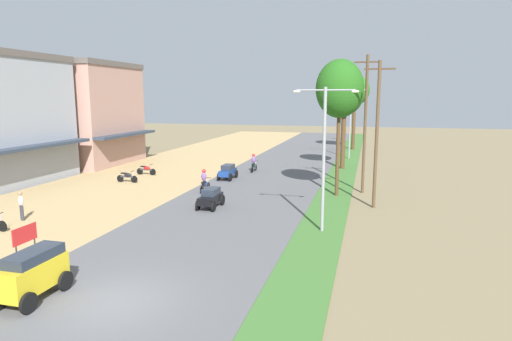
# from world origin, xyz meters

# --- Properties ---
(ground_plane) EXTENTS (180.00, 180.00, 0.00)m
(ground_plane) POSITION_xyz_m (0.00, 0.00, 0.00)
(ground_plane) COLOR #7A6B4C
(road_strip) EXTENTS (9.00, 140.00, 0.08)m
(road_strip) POSITION_xyz_m (0.00, 0.00, 0.04)
(road_strip) COLOR #565659
(road_strip) RESTS_ON ground
(median_strip) EXTENTS (2.40, 140.00, 0.06)m
(median_strip) POSITION_xyz_m (5.70, 0.00, 0.03)
(median_strip) COLOR #3D6B2D
(median_strip) RESTS_ON ground
(shophouse_mid) EXTENTS (9.59, 9.60, 10.10)m
(shophouse_mid) POSITION_xyz_m (-19.98, 26.51, 5.05)
(shophouse_mid) COLOR tan
(shophouse_mid) RESTS_ON ground
(parked_motorbike_second) EXTENTS (1.80, 0.54, 0.94)m
(parked_motorbike_second) POSITION_xyz_m (-10.49, 18.42, 0.55)
(parked_motorbike_second) COLOR black
(parked_motorbike_second) RESTS_ON dirt_shoulder
(parked_motorbike_third) EXTENTS (1.80, 0.54, 0.94)m
(parked_motorbike_third) POSITION_xyz_m (-10.70, 21.87, 0.55)
(parked_motorbike_third) COLOR black
(parked_motorbike_third) RESTS_ON dirt_shoulder
(street_signboard) EXTENTS (0.06, 1.30, 1.50)m
(street_signboard) POSITION_xyz_m (-5.56, 2.39, 1.11)
(street_signboard) COLOR #262628
(street_signboard) RESTS_ON dirt_shoulder
(pedestrian_on_shoulder) EXTENTS (0.43, 0.39, 1.62)m
(pedestrian_on_shoulder) POSITION_xyz_m (-10.35, 7.37, 0.96)
(pedestrian_on_shoulder) COLOR #33333D
(pedestrian_on_shoulder) RESTS_ON dirt_shoulder
(median_tree_nearest) EXTENTS (3.17, 3.17, 9.16)m
(median_tree_nearest) POSITION_xyz_m (5.89, 17.95, 7.25)
(median_tree_nearest) COLOR #4C351E
(median_tree_nearest) RESTS_ON median_strip
(median_tree_second) EXTENTS (3.35, 3.35, 8.39)m
(median_tree_second) POSITION_xyz_m (5.53, 29.64, 6.67)
(median_tree_second) COLOR #4C351E
(median_tree_second) RESTS_ON median_strip
(median_tree_third) EXTENTS (3.64, 3.64, 9.42)m
(median_tree_third) POSITION_xyz_m (5.87, 45.33, 7.47)
(median_tree_third) COLOR #4C351E
(median_tree_third) RESTS_ON median_strip
(streetlamp_near) EXTENTS (3.16, 0.20, 7.17)m
(streetlamp_near) POSITION_xyz_m (5.80, 9.65, 4.23)
(streetlamp_near) COLOR gray
(streetlamp_near) RESTS_ON median_strip
(streetlamp_mid) EXTENTS (3.16, 0.20, 7.64)m
(streetlamp_mid) POSITION_xyz_m (5.80, 36.74, 4.47)
(streetlamp_mid) COLOR gray
(streetlamp_mid) RESTS_ON median_strip
(streetlamp_far) EXTENTS (3.16, 0.20, 8.01)m
(streetlamp_far) POSITION_xyz_m (5.80, 52.10, 4.67)
(streetlamp_far) COLOR gray
(streetlamp_far) RESTS_ON median_strip
(utility_pole_near) EXTENTS (1.80, 0.20, 9.59)m
(utility_pole_near) POSITION_xyz_m (7.60, 19.54, 4.99)
(utility_pole_near) COLOR brown
(utility_pole_near) RESTS_ON ground
(utility_pole_far) EXTENTS (1.80, 0.20, 8.88)m
(utility_pole_far) POSITION_xyz_m (8.35, 15.37, 4.63)
(utility_pole_far) COLOR brown
(utility_pole_far) RESTS_ON ground
(car_van_yellow) EXTENTS (1.19, 2.41, 1.67)m
(car_van_yellow) POSITION_xyz_m (-2.65, -0.43, 1.02)
(car_van_yellow) COLOR gold
(car_van_yellow) RESTS_ON road_strip
(car_sedan_black) EXTENTS (1.10, 2.26, 1.19)m
(car_sedan_black) POSITION_xyz_m (-1.27, 12.54, 0.74)
(car_sedan_black) COLOR black
(car_sedan_black) RESTS_ON road_strip
(car_sedan_blue) EXTENTS (1.10, 2.26, 1.19)m
(car_sedan_blue) POSITION_xyz_m (-3.20, 21.66, 0.74)
(car_sedan_blue) COLOR navy
(car_sedan_blue) RESTS_ON road_strip
(motorbike_foreground_rider) EXTENTS (0.54, 1.80, 1.66)m
(motorbike_foreground_rider) POSITION_xyz_m (-3.26, 16.63, 0.86)
(motorbike_foreground_rider) COLOR black
(motorbike_foreground_rider) RESTS_ON road_strip
(motorbike_ahead_second) EXTENTS (0.54, 1.80, 1.66)m
(motorbike_ahead_second) POSITION_xyz_m (-2.06, 25.66, 0.86)
(motorbike_ahead_second) COLOR black
(motorbike_ahead_second) RESTS_ON road_strip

